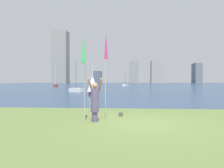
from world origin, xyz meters
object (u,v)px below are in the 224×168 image
person (95,100)px  bag (121,114)px  kite_flag_left (84,48)px  sailboat_0 (125,85)px  sailboat_1 (56,85)px  sailboat_4 (93,85)px  sailboat_3 (76,90)px  kite_flag_right (106,48)px

person → bag: (1.04, 1.41, -0.80)m
kite_flag_left → sailboat_0: size_ratio=1.08×
bag → sailboat_1: (-17.94, 43.30, 0.24)m
bag → sailboat_0: (-0.21, 48.79, 0.21)m
sailboat_1 → sailboat_4: bearing=-63.8°
bag → sailboat_1: sailboat_1 is taller
kite_flag_left → sailboat_4: kite_flag_left is taller
kite_flag_left → bag: kite_flag_left is taller
bag → sailboat_0: 48.79m
sailboat_0 → sailboat_3: sailboat_3 is taller
sailboat_4 → sailboat_0: bearing=84.2°
sailboat_3 → person: bearing=-74.5°
kite_flag_left → kite_flag_right: size_ratio=1.00×
sailboat_4 → bag: bearing=-75.5°
sailboat_0 → sailboat_1: size_ratio=0.65×
sailboat_0 → sailboat_4: bearing=-95.8°
bag → person: bearing=-126.4°
sailboat_1 → kite_flag_right: bearing=-68.7°
bag → sailboat_3: sailboat_3 is taller
kite_flag_left → bag: bearing=46.7°
sailboat_0 → sailboat_1: (-17.73, -5.49, 0.03)m
kite_flag_left → sailboat_3: 22.86m
sailboat_0 → sailboat_1: 18.56m
bag → sailboat_3: size_ratio=0.05×
sailboat_1 → kite_flag_left: bearing=-69.9°
sailboat_4 → sailboat_1: bearing=116.2°
person → sailboat_4: size_ratio=0.52×
kite_flag_right → sailboat_4: 15.80m
kite_flag_right → sailboat_3: size_ratio=0.86×
bag → sailboat_0: size_ratio=0.06×
kite_flag_right → sailboat_0: size_ratio=1.08×
kite_flag_left → kite_flag_right: (0.88, 0.48, 0.07)m
sailboat_1 → sailboat_4: (14.25, -29.02, 0.86)m
bag → sailboat_4: size_ratio=0.06×
sailboat_0 → sailboat_4: 34.70m
kite_flag_left → bag: 3.66m
kite_flag_right → sailboat_4: size_ratio=1.08×
bag → kite_flag_left: bearing=-133.3°
sailboat_0 → sailboat_1: bearing=-162.8°
sailboat_1 → person: bearing=-69.3°
bag → sailboat_4: 14.79m
kite_flag_right → sailboat_1: (-17.34, 44.39, -2.79)m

